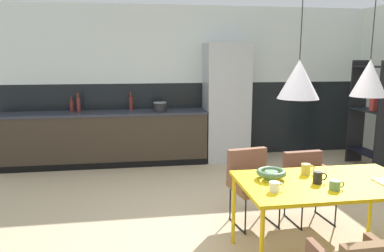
{
  "coord_description": "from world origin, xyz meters",
  "views": [
    {
      "loc": [
        -1.02,
        -3.28,
        1.79
      ],
      "look_at": [
        -0.36,
        0.9,
        1.01
      ],
      "focal_mm": 34.49,
      "sensor_mm": 36.0,
      "label": 1
    }
  ],
  "objects_px": {
    "pendant_lamp_over_table_far": "(369,78)",
    "pendant_lamp_over_table_near": "(299,79)",
    "armchair_near_window": "(252,177)",
    "open_shelf_unit": "(371,113)",
    "fruit_bowl": "(271,173)",
    "cooking_pot": "(160,107)",
    "armchair_head_of_table": "(308,176)",
    "bottle_spice_small": "(72,106)",
    "mug_dark_espresso": "(306,169)",
    "mug_wide_latte": "(335,185)",
    "refrigerator_column": "(226,102)",
    "mug_glass_clear": "(275,187)",
    "mug_short_terracotta": "(318,177)",
    "dining_table": "(327,186)",
    "bottle_wine_green": "(131,103)",
    "bottle_oil_tall": "(78,104)"
  },
  "relations": [
    {
      "from": "bottle_wine_green",
      "to": "mug_short_terracotta",
      "type": "bearing_deg",
      "value": -66.31
    },
    {
      "from": "dining_table",
      "to": "bottle_wine_green",
      "type": "relative_size",
      "value": 4.75
    },
    {
      "from": "bottle_wine_green",
      "to": "mug_dark_espresso",
      "type": "bearing_deg",
      "value": -64.66
    },
    {
      "from": "refrigerator_column",
      "to": "bottle_oil_tall",
      "type": "bearing_deg",
      "value": 179.3
    },
    {
      "from": "refrigerator_column",
      "to": "pendant_lamp_over_table_near",
      "type": "bearing_deg",
      "value": -94.38
    },
    {
      "from": "armchair_near_window",
      "to": "mug_wide_latte",
      "type": "xyz_separation_m",
      "value": [
        0.35,
        -1.06,
        0.26
      ]
    },
    {
      "from": "mug_glass_clear",
      "to": "mug_wide_latte",
      "type": "distance_m",
      "value": 0.5
    },
    {
      "from": "mug_wide_latte",
      "to": "bottle_wine_green",
      "type": "relative_size",
      "value": 0.4
    },
    {
      "from": "bottle_wine_green",
      "to": "bottle_spice_small",
      "type": "distance_m",
      "value": 0.99
    },
    {
      "from": "armchair_head_of_table",
      "to": "mug_wide_latte",
      "type": "distance_m",
      "value": 1.11
    },
    {
      "from": "armchair_head_of_table",
      "to": "bottle_spice_small",
      "type": "xyz_separation_m",
      "value": [
        -2.93,
        2.71,
        0.5
      ]
    },
    {
      "from": "mug_dark_espresso",
      "to": "armchair_near_window",
      "type": "bearing_deg",
      "value": 115.31
    },
    {
      "from": "refrigerator_column",
      "to": "mug_dark_espresso",
      "type": "xyz_separation_m",
      "value": [
        -0.05,
        -3.22,
        -0.24
      ]
    },
    {
      "from": "fruit_bowl",
      "to": "cooking_pot",
      "type": "distance_m",
      "value": 3.3
    },
    {
      "from": "fruit_bowl",
      "to": "open_shelf_unit",
      "type": "bearing_deg",
      "value": 42.61
    },
    {
      "from": "bottle_oil_tall",
      "to": "mug_wide_latte",
      "type": "bearing_deg",
      "value": -55.51
    },
    {
      "from": "armchair_near_window",
      "to": "open_shelf_unit",
      "type": "distance_m",
      "value": 3.08
    },
    {
      "from": "cooking_pot",
      "to": "refrigerator_column",
      "type": "bearing_deg",
      "value": 3.88
    },
    {
      "from": "refrigerator_column",
      "to": "cooking_pot",
      "type": "distance_m",
      "value": 1.18
    },
    {
      "from": "fruit_bowl",
      "to": "mug_glass_clear",
      "type": "relative_size",
      "value": 2.12
    },
    {
      "from": "armchair_head_of_table",
      "to": "mug_glass_clear",
      "type": "relative_size",
      "value": 5.98
    },
    {
      "from": "mug_glass_clear",
      "to": "mug_dark_espresso",
      "type": "xyz_separation_m",
      "value": [
        0.45,
        0.38,
        0.01
      ]
    },
    {
      "from": "cooking_pot",
      "to": "pendant_lamp_over_table_far",
      "type": "relative_size",
      "value": 0.19
    },
    {
      "from": "fruit_bowl",
      "to": "mug_dark_espresso",
      "type": "height_order",
      "value": "mug_dark_espresso"
    },
    {
      "from": "armchair_near_window",
      "to": "pendant_lamp_over_table_near",
      "type": "bearing_deg",
      "value": 86.91
    },
    {
      "from": "mug_glass_clear",
      "to": "mug_short_terracotta",
      "type": "xyz_separation_m",
      "value": [
        0.44,
        0.13,
        0.01
      ]
    },
    {
      "from": "dining_table",
      "to": "fruit_bowl",
      "type": "bearing_deg",
      "value": 162.33
    },
    {
      "from": "open_shelf_unit",
      "to": "pendant_lamp_over_table_near",
      "type": "height_order",
      "value": "pendant_lamp_over_table_near"
    },
    {
      "from": "fruit_bowl",
      "to": "open_shelf_unit",
      "type": "xyz_separation_m",
      "value": [
        2.61,
        2.4,
        0.13
      ]
    },
    {
      "from": "cooking_pot",
      "to": "pendant_lamp_over_table_far",
      "type": "height_order",
      "value": "pendant_lamp_over_table_far"
    },
    {
      "from": "mug_glass_clear",
      "to": "open_shelf_unit",
      "type": "bearing_deg",
      "value": 45.13
    },
    {
      "from": "pendant_lamp_over_table_far",
      "to": "pendant_lamp_over_table_near",
      "type": "bearing_deg",
      "value": 177.49
    },
    {
      "from": "mug_wide_latte",
      "to": "armchair_head_of_table",
      "type": "bearing_deg",
      "value": 74.44
    },
    {
      "from": "bottle_spice_small",
      "to": "cooking_pot",
      "type": "bearing_deg",
      "value": -7.45
    },
    {
      "from": "refrigerator_column",
      "to": "armchair_near_window",
      "type": "relative_size",
      "value": 2.55
    },
    {
      "from": "pendant_lamp_over_table_far",
      "to": "open_shelf_unit",
      "type": "bearing_deg",
      "value": 54.22
    },
    {
      "from": "refrigerator_column",
      "to": "bottle_wine_green",
      "type": "bearing_deg",
      "value": 173.86
    },
    {
      "from": "mug_short_terracotta",
      "to": "cooking_pot",
      "type": "relative_size",
      "value": 0.55
    },
    {
      "from": "open_shelf_unit",
      "to": "pendant_lamp_over_table_far",
      "type": "height_order",
      "value": "pendant_lamp_over_table_far"
    },
    {
      "from": "mug_glass_clear",
      "to": "bottle_oil_tall",
      "type": "distance_m",
      "value": 4.16
    },
    {
      "from": "armchair_head_of_table",
      "to": "mug_dark_espresso",
      "type": "relative_size",
      "value": 5.76
    },
    {
      "from": "armchair_head_of_table",
      "to": "mug_dark_espresso",
      "type": "bearing_deg",
      "value": 57.15
    },
    {
      "from": "mug_short_terracotta",
      "to": "pendant_lamp_over_table_near",
      "type": "xyz_separation_m",
      "value": [
        -0.2,
        0.05,
        0.84
      ]
    },
    {
      "from": "mug_glass_clear",
      "to": "cooking_pot",
      "type": "relative_size",
      "value": 0.55
    },
    {
      "from": "mug_dark_espresso",
      "to": "pendant_lamp_over_table_far",
      "type": "bearing_deg",
      "value": -29.23
    },
    {
      "from": "fruit_bowl",
      "to": "bottle_oil_tall",
      "type": "height_order",
      "value": "bottle_oil_tall"
    },
    {
      "from": "armchair_near_window",
      "to": "bottle_oil_tall",
      "type": "bearing_deg",
      "value": -59.71
    },
    {
      "from": "mug_dark_espresso",
      "to": "bottle_oil_tall",
      "type": "xyz_separation_m",
      "value": [
        -2.47,
        3.25,
        0.25
      ]
    },
    {
      "from": "refrigerator_column",
      "to": "mug_glass_clear",
      "type": "xyz_separation_m",
      "value": [
        -0.5,
        -3.6,
        -0.25
      ]
    },
    {
      "from": "mug_glass_clear",
      "to": "cooking_pot",
      "type": "bearing_deg",
      "value": 100.82
    }
  ]
}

